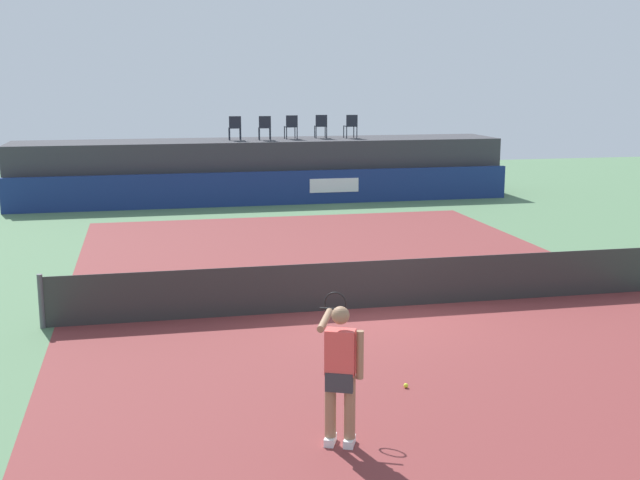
% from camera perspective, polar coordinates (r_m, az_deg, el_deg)
% --- Properties ---
extents(ground_plane, '(48.00, 48.00, 0.00)m').
position_cam_1_polar(ground_plane, '(18.92, 1.19, -2.31)').
color(ground_plane, '#4C704C').
extents(court_inner, '(12.00, 22.00, 0.00)m').
position_cam_1_polar(court_inner, '(16.11, 3.68, -4.75)').
color(court_inner, maroon).
rests_on(court_inner, ground).
extents(sponsor_wall, '(18.00, 0.22, 1.20)m').
position_cam_1_polar(sponsor_wall, '(28.96, -3.63, 3.63)').
color(sponsor_wall, navy).
rests_on(sponsor_wall, ground).
extents(spectator_platform, '(18.00, 2.80, 2.20)m').
position_cam_1_polar(spectator_platform, '(30.67, -4.18, 4.99)').
color(spectator_platform, '#38383D').
rests_on(spectator_platform, ground).
extents(spectator_chair_far_left, '(0.45, 0.45, 0.89)m').
position_cam_1_polar(spectator_chair_far_left, '(30.18, -5.99, 7.89)').
color(spectator_chair_far_left, '#1E232D').
rests_on(spectator_chair_far_left, spectator_platform).
extents(spectator_chair_left, '(0.47, 0.47, 0.89)m').
position_cam_1_polar(spectator_chair_left, '(30.21, -3.90, 7.93)').
color(spectator_chair_left, '#1E232D').
rests_on(spectator_chair_left, spectator_platform).
extents(spectator_chair_center, '(0.45, 0.45, 0.89)m').
position_cam_1_polar(spectator_chair_center, '(30.72, -2.04, 8.01)').
color(spectator_chair_center, '#1E232D').
rests_on(spectator_chair_center, spectator_platform).
extents(spectator_chair_right, '(0.47, 0.47, 0.89)m').
position_cam_1_polar(spectator_chair_right, '(31.10, 0.06, 8.05)').
color(spectator_chair_right, '#1E232D').
rests_on(spectator_chair_right, spectator_platform).
extents(spectator_chair_far_right, '(0.46, 0.46, 0.89)m').
position_cam_1_polar(spectator_chair_far_right, '(31.14, 2.18, 8.05)').
color(spectator_chair_far_right, '#1E232D').
rests_on(spectator_chair_far_right, spectator_platform).
extents(tennis_net, '(12.40, 0.02, 0.95)m').
position_cam_1_polar(tennis_net, '(15.99, 3.70, -3.12)').
color(tennis_net, '#2D2D2D').
rests_on(tennis_net, ground).
extents(net_post_near, '(0.10, 0.10, 1.00)m').
position_cam_1_polar(net_post_near, '(15.51, -18.96, -4.09)').
color(net_post_near, '#4C4C51').
rests_on(net_post_near, ground).
extents(tennis_player, '(0.59, 1.26, 1.77)m').
position_cam_1_polar(tennis_player, '(10.01, 1.43, -9.09)').
color(tennis_player, white).
rests_on(tennis_player, court_inner).
extents(tennis_ball, '(0.07, 0.07, 0.07)m').
position_cam_1_polar(tennis_ball, '(12.12, 6.04, -10.11)').
color(tennis_ball, '#D8EA33').
rests_on(tennis_ball, court_inner).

